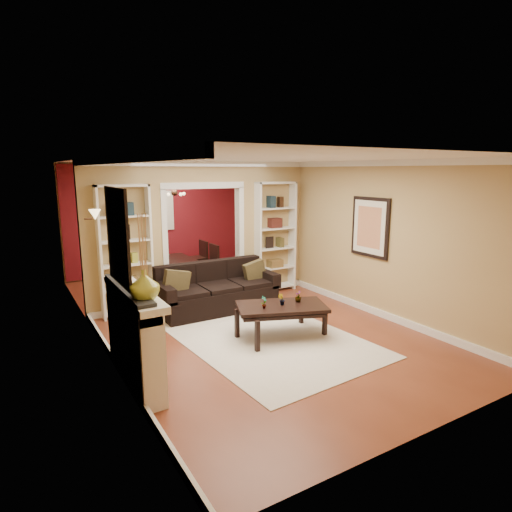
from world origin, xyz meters
TOP-DOWN VIEW (x-y plane):
  - floor at (0.00, 0.00)m, footprint 8.00×8.00m
  - ceiling at (0.00, 0.00)m, footprint 8.00×8.00m
  - wall_back at (0.00, 4.00)m, footprint 8.00×0.00m
  - wall_front at (0.00, -4.00)m, footprint 8.00×0.00m
  - wall_left at (-2.25, 0.00)m, footprint 0.00×8.00m
  - wall_right at (2.25, 0.00)m, footprint 0.00×8.00m
  - partition_wall at (0.00, 1.20)m, footprint 4.50×0.15m
  - red_back_panel at (0.00, 3.97)m, footprint 4.44×0.04m
  - dining_window at (0.00, 3.93)m, footprint 0.78×0.03m
  - area_rug at (-0.01, -1.19)m, footprint 2.57×3.44m
  - sofa at (-0.08, 0.45)m, footprint 2.21×0.96m
  - pillow_left at (-0.87, 0.43)m, footprint 0.45×0.15m
  - pillow_right at (0.70, 0.43)m, footprint 0.42×0.13m
  - coffee_table at (0.22, -1.21)m, footprint 1.51×1.16m
  - plant_left at (-0.10, -1.21)m, footprint 0.12×0.11m
  - plant_center at (0.22, -1.21)m, footprint 0.12×0.12m
  - plant_right at (0.53, -1.21)m, footprint 0.13×0.13m
  - bookshelf_left at (-1.55, 1.03)m, footprint 0.90×0.30m
  - bookshelf_right at (1.55, 1.03)m, footprint 0.90×0.30m
  - fireplace at (-2.09, -1.50)m, footprint 0.32×1.70m
  - vase at (-2.09, -1.99)m, footprint 0.37×0.37m
  - mirror at (-2.23, -1.50)m, footprint 0.03×0.95m
  - wall_sconce at (-2.15, 0.55)m, footprint 0.18×0.18m
  - framed_art at (2.21, -1.00)m, footprint 0.04×0.85m
  - dining_table at (-0.03, 2.65)m, footprint 1.55×0.87m
  - dining_chair_nw at (-0.58, 2.35)m, footprint 0.46×0.46m
  - dining_chair_ne at (0.52, 2.35)m, footprint 0.55×0.55m
  - dining_chair_sw at (-0.58, 2.95)m, footprint 0.46×0.46m
  - dining_chair_se at (0.52, 2.95)m, footprint 0.56×0.56m
  - chandelier at (0.00, 2.70)m, footprint 0.50×0.50m

SIDE VIEW (x-z plane):
  - floor at x=0.00m, z-range 0.00..0.00m
  - area_rug at x=-0.01m, z-range 0.00..0.01m
  - coffee_table at x=0.22m, z-range 0.00..0.51m
  - dining_table at x=-0.03m, z-range 0.00..0.55m
  - dining_chair_nw at x=-0.58m, z-range 0.00..0.83m
  - sofa at x=-0.08m, z-range 0.00..0.86m
  - dining_chair_sw at x=-0.58m, z-range 0.00..0.88m
  - dining_chair_ne at x=0.52m, z-range 0.00..0.90m
  - dining_chair_se at x=0.52m, z-range 0.00..0.90m
  - fireplace at x=-2.09m, z-range 0.00..1.16m
  - plant_center at x=0.22m, z-range 0.51..0.68m
  - plant_right at x=0.53m, z-range 0.51..0.69m
  - plant_left at x=-0.10m, z-range 0.51..0.70m
  - pillow_right at x=0.70m, z-range 0.42..0.84m
  - pillow_left at x=-0.87m, z-range 0.42..0.87m
  - bookshelf_left at x=-1.55m, z-range 0.00..2.30m
  - bookshelf_right at x=1.55m, z-range 0.00..2.30m
  - red_back_panel at x=0.00m, z-range 0.00..2.64m
  - vase at x=-2.09m, z-range 1.16..1.49m
  - wall_back at x=0.00m, z-range -2.65..5.35m
  - wall_front at x=0.00m, z-range -2.65..5.35m
  - wall_left at x=-2.25m, z-range -2.65..5.35m
  - wall_right at x=2.25m, z-range -2.65..5.35m
  - partition_wall at x=0.00m, z-range 0.00..2.70m
  - dining_window at x=0.00m, z-range 1.06..2.04m
  - framed_art at x=2.21m, z-range 1.02..2.08m
  - mirror at x=-2.23m, z-range 1.25..2.35m
  - wall_sconce at x=-2.15m, z-range 1.72..1.94m
  - chandelier at x=0.00m, z-range 1.87..2.17m
  - ceiling at x=0.00m, z-range 2.70..2.70m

